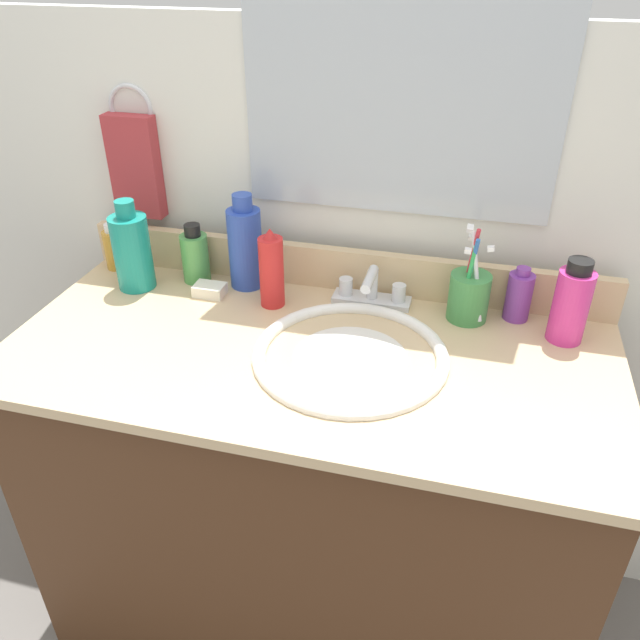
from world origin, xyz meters
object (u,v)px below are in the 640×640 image
(bottle_shampoo_blue, at_px, (245,246))
(bottle_oil_amber, at_px, (114,248))
(bottle_cream_purple, at_px, (519,296))
(bottle_soap_pink, at_px, (571,304))
(bottle_mouthwash_teal, at_px, (132,250))
(faucet, at_px, (371,292))
(bottle_spray_red, at_px, (272,270))
(cup_green, at_px, (469,295))
(bottle_toner_green, at_px, (195,256))
(soap_bar, at_px, (210,290))
(hand_towel, at_px, (135,167))

(bottle_shampoo_blue, bearing_deg, bottle_oil_amber, 179.70)
(bottle_cream_purple, xyz_separation_m, bottle_soap_pink, (0.09, -0.05, 0.03))
(bottle_cream_purple, relative_size, bottle_soap_pink, 0.67)
(bottle_cream_purple, height_order, bottle_mouthwash_teal, bottle_mouthwash_teal)
(faucet, distance_m, bottle_soap_pink, 0.38)
(bottle_cream_purple, bearing_deg, bottle_spray_red, -171.76)
(bottle_cream_purple, distance_m, bottle_soap_pink, 0.11)
(cup_green, bearing_deg, bottle_toner_green, 178.57)
(soap_bar, bearing_deg, bottle_mouthwash_teal, -178.92)
(bottle_cream_purple, relative_size, soap_bar, 1.72)
(bottle_oil_amber, bearing_deg, bottle_toner_green, -2.58)
(bottle_oil_amber, xyz_separation_m, bottle_soap_pink, (0.96, -0.05, 0.03))
(soap_bar, bearing_deg, bottle_shampoo_blue, 46.57)
(bottle_cream_purple, xyz_separation_m, bottle_shampoo_blue, (-0.56, -0.00, 0.04))
(bottle_cream_purple, distance_m, bottle_oil_amber, 0.88)
(faucet, height_order, bottle_mouthwash_teal, bottle_mouthwash_teal)
(bottle_toner_green, distance_m, soap_bar, 0.09)
(bottle_toner_green, height_order, bottle_oil_amber, bottle_toner_green)
(bottle_toner_green, relative_size, bottle_soap_pink, 0.80)
(bottle_spray_red, distance_m, bottle_cream_purple, 0.49)
(faucet, distance_m, bottle_shampoo_blue, 0.28)
(bottle_mouthwash_teal, height_order, bottle_soap_pink, bottle_mouthwash_teal)
(faucet, height_order, bottle_oil_amber, bottle_oil_amber)
(faucet, distance_m, bottle_spray_red, 0.21)
(bottle_spray_red, height_order, cup_green, cup_green)
(bottle_cream_purple, relative_size, bottle_mouthwash_teal, 0.57)
(bottle_oil_amber, xyz_separation_m, bottle_mouthwash_teal, (0.09, -0.07, 0.04))
(bottle_oil_amber, bearing_deg, soap_bar, -14.38)
(hand_towel, relative_size, bottle_cream_purple, 2.00)
(bottle_spray_red, xyz_separation_m, bottle_cream_purple, (0.48, 0.07, -0.03))
(bottle_toner_green, relative_size, cup_green, 0.68)
(bottle_mouthwash_teal, height_order, soap_bar, bottle_mouthwash_teal)
(cup_green, bearing_deg, faucet, 177.69)
(faucet, distance_m, bottle_toner_green, 0.39)
(faucet, bearing_deg, hand_towel, 172.10)
(bottle_spray_red, relative_size, bottle_oil_amber, 1.57)
(bottle_shampoo_blue, bearing_deg, soap_bar, -133.43)
(bottle_toner_green, relative_size, bottle_mouthwash_teal, 0.67)
(bottle_mouthwash_teal, xyz_separation_m, soap_bar, (0.17, 0.00, -0.07))
(bottle_shampoo_blue, xyz_separation_m, soap_bar, (-0.06, -0.06, -0.08))
(hand_towel, xyz_separation_m, bottle_oil_amber, (-0.05, -0.06, -0.17))
(faucet, distance_m, soap_bar, 0.34)
(hand_towel, bearing_deg, faucet, -7.90)
(bottle_soap_pink, bearing_deg, soap_bar, -179.02)
(bottle_oil_amber, bearing_deg, hand_towel, 50.31)
(faucet, height_order, cup_green, cup_green)
(bottle_shampoo_blue, height_order, soap_bar, bottle_shampoo_blue)
(bottle_cream_purple, height_order, bottle_soap_pink, bottle_soap_pink)
(bottle_shampoo_blue, height_order, bottle_soap_pink, bottle_shampoo_blue)
(cup_green, bearing_deg, bottle_oil_amber, 178.27)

